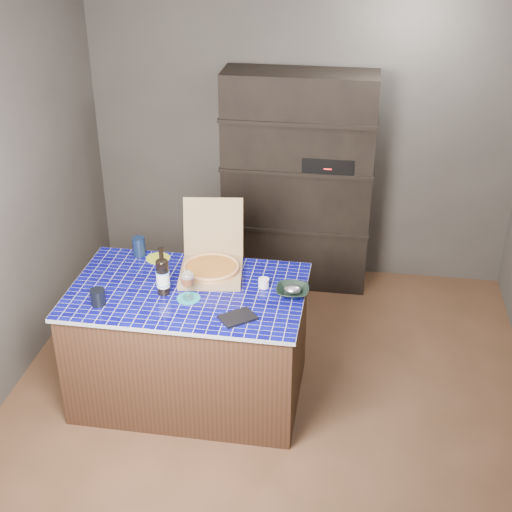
% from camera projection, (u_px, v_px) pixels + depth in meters
% --- Properties ---
extents(room, '(3.50, 3.50, 3.50)m').
position_uv_depth(room, '(273.00, 224.00, 4.30)').
color(room, brown).
rests_on(room, ground).
extents(shelving_unit, '(1.20, 0.41, 1.80)m').
position_uv_depth(shelving_unit, '(298.00, 182.00, 5.80)').
color(shelving_unit, black).
rests_on(shelving_unit, floor).
extents(kitchen_island, '(1.49, 0.95, 0.81)m').
position_uv_depth(kitchen_island, '(190.00, 342.00, 4.66)').
color(kitchen_island, '#42241A').
rests_on(kitchen_island, floor).
extents(pizza_box, '(0.45, 0.53, 0.43)m').
position_uv_depth(pizza_box, '(211.00, 265.00, 4.62)').
color(pizza_box, '#98794E').
rests_on(pizza_box, kitchen_island).
extents(mead_bottle, '(0.08, 0.08, 0.32)m').
position_uv_depth(mead_bottle, '(163.00, 276.00, 4.37)').
color(mead_bottle, black).
rests_on(mead_bottle, kitchen_island).
extents(teal_trivet, '(0.15, 0.15, 0.01)m').
position_uv_depth(teal_trivet, '(189.00, 298.00, 4.37)').
color(teal_trivet, teal).
rests_on(teal_trivet, kitchen_island).
extents(wine_glass, '(0.08, 0.08, 0.19)m').
position_uv_depth(wine_glass, '(188.00, 280.00, 4.31)').
color(wine_glass, white).
rests_on(wine_glass, teal_trivet).
extents(tumbler, '(0.09, 0.09, 0.10)m').
position_uv_depth(tumbler, '(98.00, 297.00, 4.29)').
color(tumbler, black).
rests_on(tumbler, kitchen_island).
extents(dvd_case, '(0.25, 0.24, 0.02)m').
position_uv_depth(dvd_case, '(238.00, 318.00, 4.17)').
color(dvd_case, black).
rests_on(dvd_case, kitchen_island).
extents(bowl, '(0.21, 0.21, 0.05)m').
position_uv_depth(bowl, '(293.00, 291.00, 4.40)').
color(bowl, black).
rests_on(bowl, kitchen_island).
extents(foil_contents, '(0.11, 0.09, 0.05)m').
position_uv_depth(foil_contents, '(293.00, 289.00, 4.40)').
color(foil_contents, '#B8BAC4').
rests_on(foil_contents, bowl).
extents(white_jar, '(0.07, 0.07, 0.06)m').
position_uv_depth(white_jar, '(264.00, 283.00, 4.49)').
color(white_jar, white).
rests_on(white_jar, kitchen_island).
extents(navy_cup, '(0.09, 0.09, 0.14)m').
position_uv_depth(navy_cup, '(139.00, 247.00, 4.84)').
color(navy_cup, black).
rests_on(navy_cup, kitchen_island).
extents(green_trivet, '(0.16, 0.16, 0.01)m').
position_uv_depth(green_trivet, '(158.00, 258.00, 4.83)').
color(green_trivet, '#AAB526').
rests_on(green_trivet, kitchen_island).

